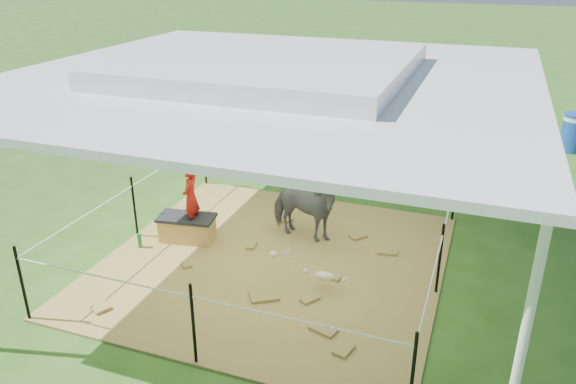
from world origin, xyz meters
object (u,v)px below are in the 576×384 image
(pony, at_px, (303,209))
(distant_person, at_px, (458,100))
(foal, at_px, (325,274))
(woman, at_px, (190,191))
(straw_bale, at_px, (187,229))
(trash_barrel, at_px, (574,133))
(green_bottle, at_px, (140,240))
(picnic_table_near, at_px, (474,109))

(pony, bearing_deg, distant_person, -3.74)
(foal, bearing_deg, distant_person, 83.24)
(woman, relative_size, foal, 1.16)
(straw_bale, distance_m, woman, 0.66)
(trash_barrel, bearing_deg, green_bottle, -132.11)
(green_bottle, xyz_separation_m, foal, (2.88, -0.15, 0.12))
(green_bottle, xyz_separation_m, picnic_table_near, (4.22, 8.55, 0.24))
(straw_bale, bearing_deg, pony, 21.79)
(woman, height_order, pony, woman)
(woman, bearing_deg, straw_bale, -98.87)
(green_bottle, relative_size, foal, 0.27)
(green_bottle, height_order, pony, pony)
(green_bottle, relative_size, trash_barrel, 0.26)
(straw_bale, relative_size, woman, 0.83)
(woman, bearing_deg, pony, 104.20)
(distant_person, bearing_deg, picnic_table_near, -161.40)
(picnic_table_near, xyz_separation_m, distant_person, (-0.40, -0.26, 0.24))
(pony, relative_size, distant_person, 0.91)
(foal, height_order, distant_person, distant_person)
(straw_bale, bearing_deg, foal, -14.31)
(green_bottle, xyz_separation_m, trash_barrel, (6.40, 7.08, 0.28))
(woman, bearing_deg, trash_barrel, 130.20)
(pony, bearing_deg, foal, -140.97)
(pony, distance_m, foal, 1.46)
(woman, relative_size, green_bottle, 4.32)
(picnic_table_near, relative_size, distant_person, 1.47)
(green_bottle, height_order, trash_barrel, trash_barrel)
(trash_barrel, bearing_deg, distant_person, 154.77)
(green_bottle, relative_size, distant_person, 0.18)
(straw_bale, height_order, pony, pony)
(foal, bearing_deg, green_bottle, 176.66)
(pony, xyz_separation_m, trash_barrel, (4.23, 5.98, -0.10))
(green_bottle, bearing_deg, distant_person, 65.30)
(distant_person, bearing_deg, pony, 63.49)
(straw_bale, height_order, foal, foal)
(picnic_table_near, bearing_deg, foal, -120.63)
(woman, height_order, foal, woman)
(woman, bearing_deg, distant_person, 149.15)
(green_bottle, bearing_deg, picnic_table_near, 63.73)
(woman, distance_m, pony, 1.69)
(straw_bale, relative_size, pony, 0.69)
(picnic_table_near, bearing_deg, distant_person, -169.66)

